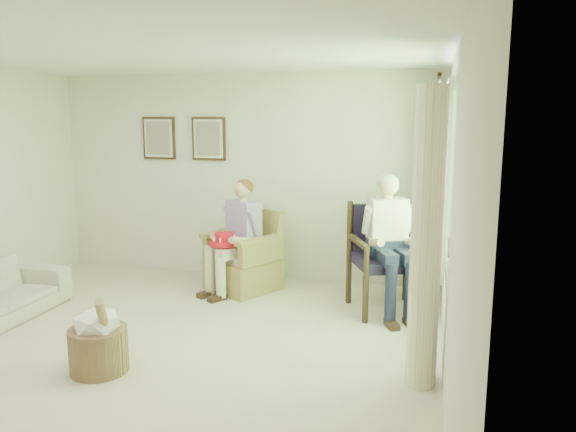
# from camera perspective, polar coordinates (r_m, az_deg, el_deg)

# --- Properties ---
(floor) EXTENTS (5.50, 5.50, 0.00)m
(floor) POSITION_cam_1_polar(r_m,az_deg,el_deg) (5.12, -14.74, -14.09)
(floor) COLOR beige
(floor) RESTS_ON ground
(back_wall) EXTENTS (5.00, 0.04, 2.60)m
(back_wall) POSITION_cam_1_polar(r_m,az_deg,el_deg) (7.24, -4.56, 4.00)
(back_wall) COLOR silver
(back_wall) RESTS_ON ground
(right_wall) EXTENTS (0.04, 5.50, 2.60)m
(right_wall) POSITION_cam_1_polar(r_m,az_deg,el_deg) (4.12, 16.27, -1.11)
(right_wall) COLOR silver
(right_wall) RESTS_ON ground
(ceiling) EXTENTS (5.00, 5.50, 0.02)m
(ceiling) POSITION_cam_1_polar(r_m,az_deg,el_deg) (4.71, -16.23, 16.16)
(ceiling) COLOR white
(ceiling) RESTS_ON back_wall
(window) EXTENTS (0.13, 2.50, 1.63)m
(window) POSITION_cam_1_polar(r_m,az_deg,el_deg) (5.27, 15.70, 4.45)
(window) COLOR #2D6B23
(window) RESTS_ON right_wall
(curtain_left) EXTENTS (0.34, 0.34, 2.30)m
(curtain_left) POSITION_cam_1_polar(r_m,az_deg,el_deg) (4.37, 13.87, -2.39)
(curtain_left) COLOR beige
(curtain_left) RESTS_ON ground
(curtain_right) EXTENTS (0.34, 0.34, 2.30)m
(curtain_right) POSITION_cam_1_polar(r_m,az_deg,el_deg) (6.30, 14.14, 1.41)
(curtain_right) COLOR beige
(curtain_right) RESTS_ON ground
(framed_print_left) EXTENTS (0.45, 0.05, 0.55)m
(framed_print_left) POSITION_cam_1_polar(r_m,az_deg,el_deg) (7.62, -12.99, 7.71)
(framed_print_left) COLOR #382114
(framed_print_left) RESTS_ON back_wall
(framed_print_right) EXTENTS (0.45, 0.05, 0.55)m
(framed_print_right) POSITION_cam_1_polar(r_m,az_deg,el_deg) (7.32, -8.08, 7.77)
(framed_print_right) COLOR #382114
(framed_print_right) RESTS_ON back_wall
(wicker_armchair) EXTENTS (0.75, 0.74, 0.96)m
(wicker_armchair) POSITION_cam_1_polar(r_m,az_deg,el_deg) (6.83, -4.49, -4.88)
(wicker_armchair) COLOR #A2884C
(wicker_armchair) RESTS_ON ground
(wood_armchair) EXTENTS (0.73, 0.68, 1.12)m
(wood_armchair) POSITION_cam_1_polar(r_m,az_deg,el_deg) (6.16, 10.17, -3.71)
(wood_armchair) COLOR black
(wood_armchair) RESTS_ON ground
(person_wicker) EXTENTS (0.40, 0.63, 1.31)m
(person_wicker) POSITION_cam_1_polar(r_m,az_deg,el_deg) (6.61, -4.91, -1.37)
(person_wicker) COLOR beige
(person_wicker) RESTS_ON ground
(person_dark) EXTENTS (0.40, 0.62, 1.45)m
(person_dark) POSITION_cam_1_polar(r_m,az_deg,el_deg) (5.92, 10.10, -1.76)
(person_dark) COLOR #191D38
(person_dark) RESTS_ON ground
(red_hat) EXTENTS (0.36, 0.36, 0.14)m
(red_hat) POSITION_cam_1_polar(r_m,az_deg,el_deg) (6.52, -6.49, -2.47)
(red_hat) COLOR red
(red_hat) RESTS_ON person_wicker
(hatbox) EXTENTS (0.48, 0.48, 0.70)m
(hatbox) POSITION_cam_1_polar(r_m,az_deg,el_deg) (4.94, -18.73, -11.83)
(hatbox) COLOR #A57C59
(hatbox) RESTS_ON ground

